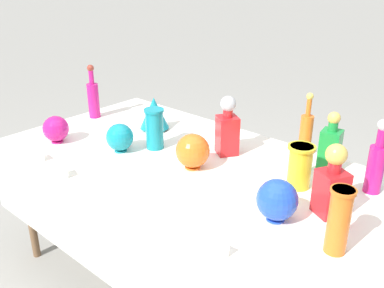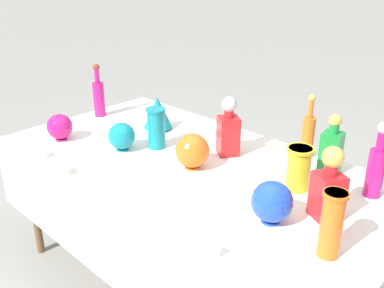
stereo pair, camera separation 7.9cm
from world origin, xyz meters
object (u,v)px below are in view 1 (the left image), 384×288
at_px(tall_bottle_0, 376,163).
at_px(slender_vase_0, 154,128).
at_px(square_decanter_1, 227,129).
at_px(square_decanter_3, 332,184).
at_px(fluted_vase_0, 154,113).
at_px(round_bowl_3, 193,151).
at_px(square_decanter_2, 330,146).
at_px(round_bowl_2, 56,129).
at_px(round_bowl_0, 120,137).
at_px(tall_bottle_1, 306,132).
at_px(tall_bottle_2, 93,97).
at_px(round_bowl_1, 277,200).
at_px(slender_vase_2, 300,165).
at_px(slender_vase_1, 339,219).

xyz_separation_m(tall_bottle_0, slender_vase_0, (-1.01, -0.29, -0.02)).
distance_m(square_decanter_1, square_decanter_3, 0.66).
relative_size(fluted_vase_0, round_bowl_3, 1.13).
relative_size(square_decanter_2, round_bowl_2, 1.96).
bearing_deg(square_decanter_2, fluted_vase_0, -169.54).
bearing_deg(round_bowl_0, round_bowl_3, 14.36).
distance_m(tall_bottle_1, square_decanter_1, 0.38).
height_order(tall_bottle_2, round_bowl_3, tall_bottle_2).
relative_size(fluted_vase_0, round_bowl_2, 1.31).
xyz_separation_m(square_decanter_3, round_bowl_1, (-0.13, -0.17, -0.04)).
distance_m(tall_bottle_1, round_bowl_2, 1.29).
xyz_separation_m(square_decanter_3, slender_vase_2, (-0.19, 0.11, -0.03)).
bearing_deg(square_decanter_3, fluted_vase_0, 171.52).
relative_size(tall_bottle_0, round_bowl_3, 1.93).
height_order(square_decanter_1, square_decanter_3, square_decanter_1).
bearing_deg(tall_bottle_2, square_decanter_3, -2.51).
bearing_deg(square_decanter_3, round_bowl_1, -126.76).
distance_m(tall_bottle_2, slender_vase_1, 1.71).
relative_size(square_decanter_1, round_bowl_2, 2.08).
bearing_deg(round_bowl_0, tall_bottle_0, 21.54).
bearing_deg(slender_vase_1, slender_vase_2, 134.48).
bearing_deg(slender_vase_2, round_bowl_2, -160.81).
bearing_deg(slender_vase_1, square_decanter_1, 152.78).
distance_m(tall_bottle_1, slender_vase_0, 0.75).
distance_m(tall_bottle_1, round_bowl_1, 0.63).
bearing_deg(slender_vase_1, square_decanter_2, 117.57).
bearing_deg(round_bowl_2, square_decanter_2, 28.14).
distance_m(tall_bottle_0, round_bowl_2, 1.57).
bearing_deg(square_decanter_1, round_bowl_3, -94.64).
relative_size(tall_bottle_0, square_decanter_3, 1.11).
bearing_deg(tall_bottle_0, slender_vase_1, -83.10).
distance_m(square_decanter_2, slender_vase_0, 0.86).
distance_m(fluted_vase_0, round_bowl_2, 0.54).
relative_size(slender_vase_2, fluted_vase_0, 1.01).
bearing_deg(tall_bottle_1, round_bowl_3, -123.56).
relative_size(slender_vase_1, round_bowl_2, 1.64).
bearing_deg(slender_vase_2, fluted_vase_0, 176.54).
bearing_deg(slender_vase_0, square_decanter_2, 24.77).
bearing_deg(tall_bottle_0, slender_vase_2, -146.22).
bearing_deg(round_bowl_2, fluted_vase_0, 61.93).
distance_m(slender_vase_0, round_bowl_2, 0.54).
xyz_separation_m(slender_vase_0, slender_vase_2, (0.76, 0.12, -0.01)).
bearing_deg(tall_bottle_2, slender_vase_1, -9.17).
xyz_separation_m(tall_bottle_2, square_decanter_2, (1.40, 0.28, -0.01)).
xyz_separation_m(square_decanter_2, slender_vase_2, (-0.02, -0.24, -0.02)).
bearing_deg(round_bowl_1, round_bowl_0, 179.06).
xyz_separation_m(tall_bottle_1, round_bowl_0, (-0.72, -0.58, -0.04)).
xyz_separation_m(tall_bottle_1, square_decanter_1, (-0.30, -0.24, 0.01)).
bearing_deg(square_decanter_1, round_bowl_2, -147.48).
bearing_deg(round_bowl_1, fluted_vase_0, 161.34).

